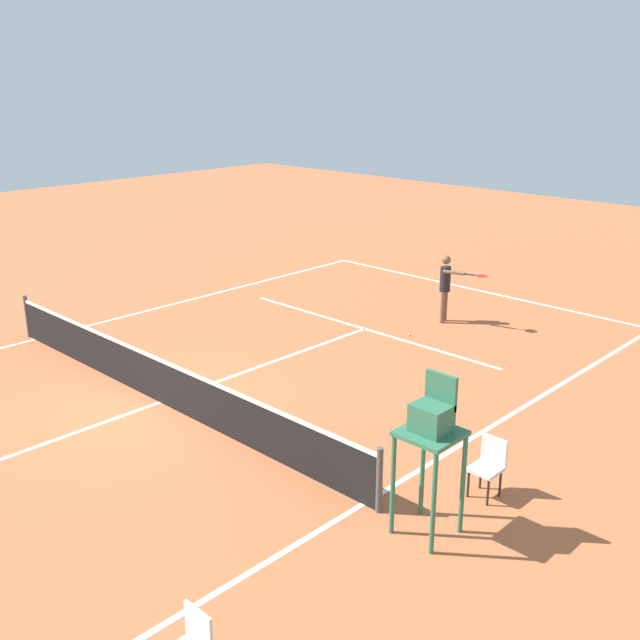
% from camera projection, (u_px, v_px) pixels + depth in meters
% --- Properties ---
extents(ground_plane, '(60.00, 60.00, 0.00)m').
position_uv_depth(ground_plane, '(161.00, 402.00, 14.98)').
color(ground_plane, '#B76038').
extents(court_lines, '(10.88, 23.02, 0.01)m').
position_uv_depth(court_lines, '(161.00, 402.00, 14.98)').
color(court_lines, white).
rests_on(court_lines, ground).
extents(tennis_net, '(11.48, 0.10, 1.07)m').
position_uv_depth(tennis_net, '(159.00, 379.00, 14.83)').
color(tennis_net, '#4C4C51').
rests_on(tennis_net, ground).
extents(player_serving, '(1.35, 0.50, 1.81)m').
position_uv_depth(player_serving, '(447.00, 283.00, 19.49)').
color(player_serving, brown).
rests_on(player_serving, ground).
extents(tennis_ball, '(0.07, 0.07, 0.07)m').
position_uv_depth(tennis_ball, '(409.00, 335.00, 18.76)').
color(tennis_ball, '#CCE033').
rests_on(tennis_ball, ground).
extents(umpire_chair, '(0.80, 0.80, 2.41)m').
position_uv_depth(umpire_chair, '(431.00, 431.00, 10.24)').
color(umpire_chair, '#2D6B4C').
rests_on(umpire_chair, ground).
extents(courtside_chair_mid, '(0.44, 0.46, 0.95)m').
position_uv_depth(courtside_chair_mid, '(488.00, 464.00, 11.52)').
color(courtside_chair_mid, '#262626').
rests_on(courtside_chair_mid, ground).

